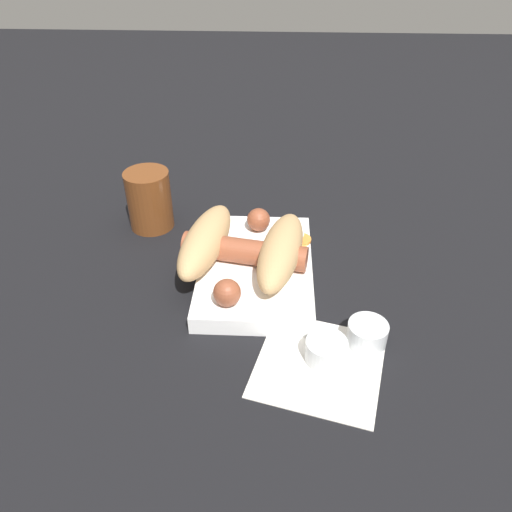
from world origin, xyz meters
TOP-DOWN VIEW (x-y plane):
  - ground_plane at (0.00, 0.00)m, footprint 3.00×3.00m
  - food_tray at (0.00, 0.00)m, footprint 0.24×0.15m
  - bread_roll at (0.00, 0.02)m, footprint 0.20×0.19m
  - sausage at (-0.00, 0.02)m, footprint 0.20×0.18m
  - pickled_veggies at (0.06, -0.05)m, footprint 0.06×0.06m
  - napkin at (-0.16, -0.08)m, footprint 0.17×0.17m
  - condiment_cup_near at (-0.15, -0.09)m, footprint 0.05×0.05m
  - condiment_cup_far at (-0.12, -0.14)m, footprint 0.05×0.05m
  - drink_glass at (0.12, 0.17)m, footprint 0.07×0.07m

SIDE VIEW (x-z plane):
  - ground_plane at x=0.00m, z-range 0.00..0.00m
  - napkin at x=-0.16m, z-range 0.00..0.00m
  - food_tray at x=0.00m, z-range 0.00..0.02m
  - condiment_cup_near at x=-0.15m, z-range 0.00..0.03m
  - condiment_cup_far at x=-0.12m, z-range 0.00..0.03m
  - pickled_veggies at x=0.06m, z-range 0.02..0.03m
  - sausage at x=0.00m, z-range 0.02..0.06m
  - drink_glass at x=0.12m, z-range 0.00..0.09m
  - bread_roll at x=0.00m, z-range 0.02..0.08m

